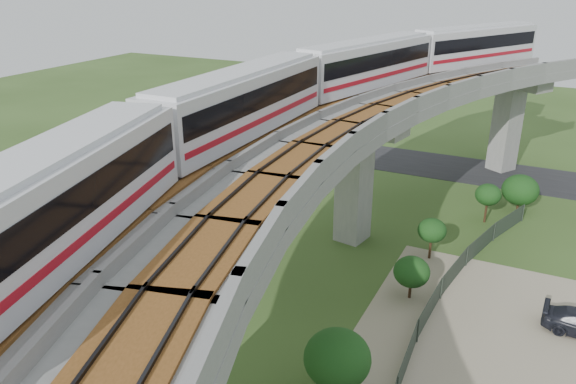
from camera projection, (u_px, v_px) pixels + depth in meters
name	position (u px, v px, depth m)	size (l,w,h in m)	color
ground	(279.00, 304.00, 34.22)	(160.00, 160.00, 0.00)	#334C1E
asphalt_road	(407.00, 161.00, 59.21)	(60.00, 8.00, 0.03)	#232326
viaduct	(343.00, 175.00, 29.26)	(19.58, 73.98, 11.40)	#99968E
metro_train	(337.00, 85.00, 34.88)	(13.84, 60.92, 3.64)	silver
fence	(441.00, 337.00, 29.97)	(3.87, 38.73, 1.50)	#2D382D
tree_0	(520.00, 190.00, 46.35)	(2.98, 2.98, 3.24)	#382314
tree_1	(488.00, 195.00, 44.30)	(2.02, 2.02, 3.25)	#382314
tree_2	(432.00, 230.00, 38.77)	(1.98, 1.98, 3.04)	#382314
tree_3	(412.00, 272.00, 34.19)	(2.23, 2.23, 2.81)	#382314
tree_4	(337.00, 358.00, 25.78)	(3.14, 3.14, 3.77)	#382314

